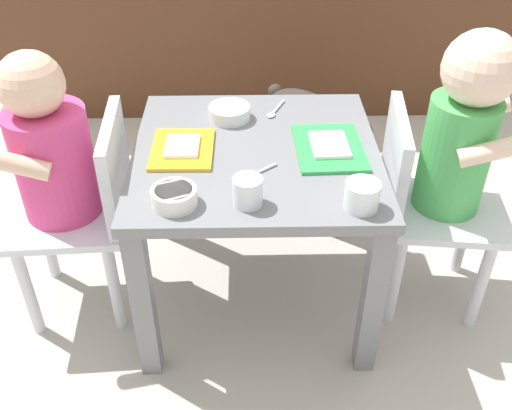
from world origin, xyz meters
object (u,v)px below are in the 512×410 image
(water_cup_left, at_px, (362,197))
(spoon_by_right_tray, at_px, (254,174))
(dining_table, at_px, (256,179))
(dog, at_px, (313,124))
(water_cup_right, at_px, (248,193))
(food_tray_left, at_px, (182,150))
(seated_child_left, at_px, (59,162))
(cereal_bowl_right_side, at_px, (229,112))
(food_tray_right, at_px, (330,148))
(veggie_bowl_far, at_px, (174,196))
(seated_child_right, at_px, (454,145))
(spoon_by_left_tray, at_px, (275,111))

(water_cup_left, distance_m, spoon_by_right_tray, 0.23)
(dining_table, height_order, dog, dining_table)
(water_cup_right, bearing_deg, food_tray_left, 126.26)
(seated_child_left, bearing_deg, cereal_bowl_right_side, 24.09)
(food_tray_right, height_order, water_cup_left, water_cup_left)
(water_cup_left, height_order, water_cup_right, water_cup_right)
(seated_child_left, height_order, food_tray_left, seated_child_left)
(seated_child_left, xyz_separation_m, food_tray_right, (0.60, 0.01, 0.02))
(dining_table, distance_m, water_cup_left, 0.31)
(food_tray_left, height_order, water_cup_right, water_cup_right)
(food_tray_right, bearing_deg, veggie_bowl_far, -148.98)
(seated_child_left, relative_size, seated_child_right, 0.95)
(seated_child_left, bearing_deg, water_cup_right, -23.55)
(food_tray_left, relative_size, water_cup_left, 2.53)
(water_cup_right, relative_size, veggie_bowl_far, 0.66)
(spoon_by_right_tray, bearing_deg, cereal_bowl_right_side, 102.63)
(veggie_bowl_far, relative_size, spoon_by_right_tray, 1.04)
(food_tray_right, distance_m, spoon_by_right_tray, 0.19)
(dining_table, xyz_separation_m, veggie_bowl_far, (-0.16, -0.20, 0.10))
(seated_child_right, bearing_deg, food_tray_right, 178.15)
(veggie_bowl_far, xyz_separation_m, cereal_bowl_right_side, (0.10, 0.35, -0.00))
(seated_child_right, relative_size, spoon_by_right_tray, 8.28)
(dining_table, distance_m, dog, 0.59)
(dining_table, distance_m, cereal_bowl_right_side, 0.19)
(water_cup_right, height_order, spoon_by_right_tray, water_cup_right)
(food_tray_left, bearing_deg, cereal_bowl_right_side, 56.22)
(seated_child_left, distance_m, food_tray_left, 0.27)
(food_tray_right, bearing_deg, dog, 86.88)
(food_tray_left, bearing_deg, water_cup_left, -30.37)
(food_tray_right, bearing_deg, seated_child_left, -178.62)
(seated_child_right, xyz_separation_m, water_cup_right, (-0.45, -0.19, 0.01))
(food_tray_left, height_order, spoon_by_right_tray, food_tray_left)
(seated_child_left, xyz_separation_m, seated_child_right, (0.87, 0.01, 0.03))
(seated_child_left, relative_size, spoon_by_left_tray, 7.04)
(water_cup_right, distance_m, spoon_by_right_tray, 0.10)
(food_tray_right, relative_size, spoon_by_left_tray, 2.18)
(food_tray_left, xyz_separation_m, spoon_by_right_tray, (0.16, -0.10, -0.00))
(food_tray_right, bearing_deg, spoon_by_left_tray, 121.31)
(cereal_bowl_right_side, bearing_deg, food_tray_right, -34.24)
(cereal_bowl_right_side, bearing_deg, spoon_by_right_tray, -77.37)
(food_tray_left, xyz_separation_m, veggie_bowl_far, (0.00, -0.19, 0.01))
(seated_child_left, bearing_deg, veggie_bowl_far, -33.56)
(seated_child_left, distance_m, water_cup_left, 0.66)
(food_tray_right, xyz_separation_m, veggie_bowl_far, (-0.32, -0.19, 0.01))
(dog, distance_m, cereal_bowl_right_side, 0.52)
(food_tray_right, relative_size, water_cup_left, 3.05)
(seated_child_left, height_order, water_cup_right, seated_child_left)
(seated_child_left, xyz_separation_m, dog, (0.63, 0.55, -0.22))
(dining_table, xyz_separation_m, water_cup_right, (-0.02, -0.20, 0.10))
(water_cup_right, height_order, veggie_bowl_far, water_cup_right)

